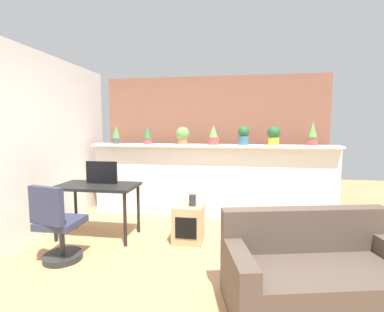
{
  "coord_description": "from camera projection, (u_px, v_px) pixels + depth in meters",
  "views": [
    {
      "loc": [
        0.43,
        -2.75,
        1.55
      ],
      "look_at": [
        -0.2,
        1.19,
        1.14
      ],
      "focal_mm": 26.06,
      "sensor_mm": 36.0,
      "label": 1
    }
  ],
  "objects": [
    {
      "name": "potted_plant_3",
      "position": [
        213.0,
        136.0,
        4.68
      ],
      "size": [
        0.18,
        0.18,
        0.33
      ],
      "color": "#B7474C",
      "rests_on": "plant_shelf"
    },
    {
      "name": "tv_monitor",
      "position": [
        102.0,
        172.0,
        3.95
      ],
      "size": [
        0.46,
        0.04,
        0.32
      ],
      "primitive_type": "cube",
      "color": "black",
      "rests_on": "desk"
    },
    {
      "name": "potted_plant_2",
      "position": [
        183.0,
        135.0,
        4.81
      ],
      "size": [
        0.24,
        0.24,
        0.3
      ],
      "color": "#C66B42",
      "rests_on": "plant_shelf"
    },
    {
      "name": "plant_shelf",
      "position": [
        210.0,
        146.0,
        4.73
      ],
      "size": [
        4.17,
        0.33,
        0.04
      ],
      "primitive_type": "cube",
      "color": "white",
      "rests_on": "divider_wall"
    },
    {
      "name": "potted_plant_6",
      "position": [
        312.0,
        135.0,
        4.48
      ],
      "size": [
        0.16,
        0.16,
        0.39
      ],
      "color": "#B7474C",
      "rests_on": "plant_shelf"
    },
    {
      "name": "potted_plant_4",
      "position": [
        244.0,
        135.0,
        4.61
      ],
      "size": [
        0.19,
        0.19,
        0.31
      ],
      "color": "#386B84",
      "rests_on": "plant_shelf"
    },
    {
      "name": "couch",
      "position": [
        317.0,
        275.0,
        2.39
      ],
      "size": [
        1.69,
        1.09,
        0.8
      ],
      "color": "brown",
      "rests_on": "ground"
    },
    {
      "name": "side_cube_shelf",
      "position": [
        188.0,
        223.0,
        3.78
      ],
      "size": [
        0.4,
        0.41,
        0.5
      ],
      "color": "tan",
      "rests_on": "ground"
    },
    {
      "name": "potted_plant_5",
      "position": [
        274.0,
        135.0,
        4.56
      ],
      "size": [
        0.21,
        0.21,
        0.31
      ],
      "color": "gold",
      "rests_on": "plant_shelf"
    },
    {
      "name": "desk",
      "position": [
        98.0,
        191.0,
        3.9
      ],
      "size": [
        1.1,
        0.6,
        0.75
      ],
      "color": "black",
      "rests_on": "ground"
    },
    {
      "name": "ground_plane",
      "position": [
        193.0,
        275.0,
        2.93
      ],
      "size": [
        12.0,
        12.0,
        0.0
      ],
      "primitive_type": "plane",
      "color": "tan"
    },
    {
      "name": "potted_plant_0",
      "position": [
        116.0,
        135.0,
        4.93
      ],
      "size": [
        0.14,
        0.14,
        0.32
      ],
      "color": "#4C4C51",
      "rests_on": "plant_shelf"
    },
    {
      "name": "side_wall_left",
      "position": [
        17.0,
        147.0,
        3.55
      ],
      "size": [
        0.12,
        4.4,
        2.6
      ],
      "primitive_type": "cube",
      "color": "white",
      "rests_on": "ground"
    },
    {
      "name": "divider_wall",
      "position": [
        210.0,
        182.0,
        4.83
      ],
      "size": [
        4.17,
        0.16,
        1.22
      ],
      "primitive_type": "cube",
      "color": "white",
      "rests_on": "ground"
    },
    {
      "name": "office_chair",
      "position": [
        58.0,
        229.0,
        3.18
      ],
      "size": [
        0.48,
        0.49,
        0.91
      ],
      "color": "#262628",
      "rests_on": "ground"
    },
    {
      "name": "vase_on_shelf",
      "position": [
        192.0,
        200.0,
        3.73
      ],
      "size": [
        0.09,
        0.09,
        0.15
      ],
      "primitive_type": "cylinder",
      "color": "#2D2D33",
      "rests_on": "side_cube_shelf"
    },
    {
      "name": "potted_plant_1",
      "position": [
        147.0,
        135.0,
        4.88
      ],
      "size": [
        0.15,
        0.15,
        0.3
      ],
      "color": "#B7474C",
      "rests_on": "plant_shelf"
    },
    {
      "name": "brick_wall_behind",
      "position": [
        214.0,
        143.0,
        5.35
      ],
      "size": [
        4.17,
        0.1,
        2.5
      ],
      "primitive_type": "cube",
      "color": "#935B47",
      "rests_on": "ground"
    }
  ]
}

